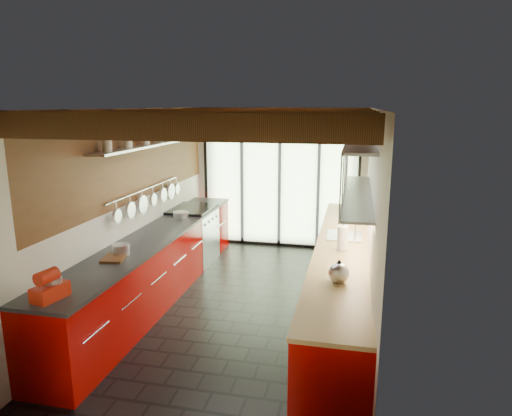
% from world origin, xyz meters
% --- Properties ---
extents(ground, '(5.50, 5.50, 0.00)m').
position_xyz_m(ground, '(0.00, 0.00, 0.00)').
color(ground, black).
rests_on(ground, ground).
extents(room_shell, '(5.50, 5.50, 5.50)m').
position_xyz_m(room_shell, '(0.00, 0.00, 1.65)').
color(room_shell, silver).
rests_on(room_shell, ground).
extents(ceiling_beams, '(3.14, 5.06, 4.90)m').
position_xyz_m(ceiling_beams, '(-0.00, 0.38, 2.46)').
color(ceiling_beams, '#593316').
rests_on(ceiling_beams, ground).
extents(glass_door, '(2.95, 0.10, 2.90)m').
position_xyz_m(glass_door, '(0.00, 2.69, 1.66)').
color(glass_door, '#C6EAAD').
rests_on(glass_door, ground).
extents(left_counter, '(0.68, 5.00, 0.92)m').
position_xyz_m(left_counter, '(-1.28, 0.00, 0.46)').
color(left_counter, '#9D0300').
rests_on(left_counter, ground).
extents(range_stove, '(0.66, 0.90, 0.97)m').
position_xyz_m(range_stove, '(-1.28, 1.45, 0.47)').
color(range_stove, silver).
rests_on(range_stove, ground).
extents(right_counter, '(0.68, 5.00, 0.92)m').
position_xyz_m(right_counter, '(1.27, 0.00, 0.46)').
color(right_counter, '#9D0300').
rests_on(right_counter, ground).
extents(sink_assembly, '(0.45, 0.52, 0.43)m').
position_xyz_m(sink_assembly, '(1.29, 0.40, 0.96)').
color(sink_assembly, silver).
rests_on(sink_assembly, right_counter).
extents(upper_cabinets_right, '(0.34, 3.00, 3.00)m').
position_xyz_m(upper_cabinets_right, '(1.43, 0.30, 1.85)').
color(upper_cabinets_right, silver).
rests_on(upper_cabinets_right, ground).
extents(left_wall_fixtures, '(0.28, 2.60, 0.96)m').
position_xyz_m(left_wall_fixtures, '(-1.47, 0.29, 1.78)').
color(left_wall_fixtures, silver).
rests_on(left_wall_fixtures, ground).
extents(stand_mixer, '(0.24, 0.35, 0.29)m').
position_xyz_m(stand_mixer, '(-1.27, -2.24, 1.03)').
color(stand_mixer, red).
rests_on(stand_mixer, left_counter).
extents(pot_large, '(0.26, 0.26, 0.13)m').
position_xyz_m(pot_large, '(-1.27, -0.96, 0.98)').
color(pot_large, silver).
rests_on(pot_large, left_counter).
extents(pot_small, '(0.25, 0.25, 0.09)m').
position_xyz_m(pot_small, '(-1.27, 0.92, 0.97)').
color(pot_small, silver).
rests_on(pot_small, left_counter).
extents(cutting_board, '(0.30, 0.38, 0.03)m').
position_xyz_m(cutting_board, '(-1.27, -1.12, 0.93)').
color(cutting_board, brown).
rests_on(cutting_board, left_counter).
extents(kettle, '(0.26, 0.29, 0.25)m').
position_xyz_m(kettle, '(1.27, -1.27, 1.03)').
color(kettle, silver).
rests_on(kettle, right_counter).
extents(paper_towel, '(0.17, 0.17, 0.36)m').
position_xyz_m(paper_towel, '(1.27, -0.22, 1.07)').
color(paper_towel, white).
rests_on(paper_towel, right_counter).
extents(soap_bottle, '(0.10, 0.10, 0.19)m').
position_xyz_m(soap_bottle, '(1.27, 0.49, 1.01)').
color(soap_bottle, silver).
rests_on(soap_bottle, right_counter).
extents(bowl, '(0.26, 0.26, 0.06)m').
position_xyz_m(bowl, '(1.27, 1.72, 0.95)').
color(bowl, silver).
rests_on(bowl, right_counter).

